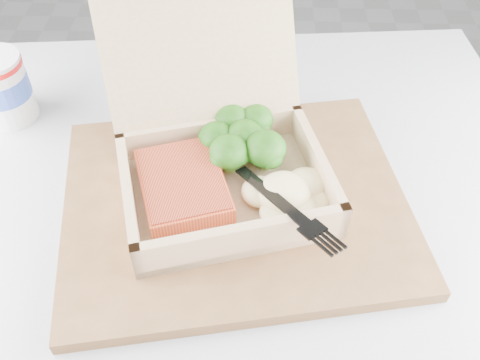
{
  "coord_description": "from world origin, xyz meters",
  "views": [
    {
      "loc": [
        -0.13,
        -0.89,
        1.18
      ],
      "look_at": [
        -0.14,
        -0.52,
        0.77
      ],
      "focal_mm": 40.0,
      "sensor_mm": 36.0,
      "label": 1
    }
  ],
  "objects_px": {
    "serving_tray": "(235,202)",
    "takeout_container": "(217,140)",
    "paper_cup": "(1,86)",
    "cafe_table": "(222,329)"
  },
  "relations": [
    {
      "from": "cafe_table",
      "to": "paper_cup",
      "type": "xyz_separation_m",
      "value": [
        -0.28,
        0.2,
        0.23
      ]
    },
    {
      "from": "cafe_table",
      "to": "serving_tray",
      "type": "distance_m",
      "value": 0.2
    },
    {
      "from": "takeout_container",
      "to": "paper_cup",
      "type": "distance_m",
      "value": 0.3
    },
    {
      "from": "cafe_table",
      "to": "paper_cup",
      "type": "bearing_deg",
      "value": 145.08
    },
    {
      "from": "serving_tray",
      "to": "cafe_table",
      "type": "bearing_deg",
      "value": -107.08
    },
    {
      "from": "cafe_table",
      "to": "serving_tray",
      "type": "height_order",
      "value": "serving_tray"
    },
    {
      "from": "serving_tray",
      "to": "takeout_container",
      "type": "bearing_deg",
      "value": 117.35
    },
    {
      "from": "takeout_container",
      "to": "cafe_table",
      "type": "bearing_deg",
      "value": -102.58
    },
    {
      "from": "cafe_table",
      "to": "serving_tray",
      "type": "bearing_deg",
      "value": 72.92
    },
    {
      "from": "serving_tray",
      "to": "paper_cup",
      "type": "distance_m",
      "value": 0.33
    }
  ]
}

